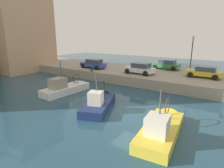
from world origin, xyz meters
TOP-DOWN VIEW (x-y plane):
  - water_surface at (0.00, 0.00)m, footprint 80.00×80.00m
  - quay_wall at (11.50, 0.00)m, footprint 9.00×56.00m
  - fishing_boat_white at (1.30, 8.50)m, footprint 6.32×2.40m
  - fishing_boat_navy at (-0.24, 2.94)m, footprint 5.99×3.77m
  - fishing_boat_yellow at (-1.60, -3.03)m, footprint 6.38×2.45m
  - parked_car_white at (9.48, 3.73)m, footprint 2.17×3.95m
  - parked_car_green at (14.59, 1.91)m, footprint 1.95×3.90m
  - parked_car_blue at (9.51, 11.47)m, footprint 1.96×4.07m
  - parked_car_yellow at (11.64, -3.56)m, footprint 2.08×3.83m
  - mooring_bollard_mid at (7.35, 10.00)m, footprint 0.28×0.28m
  - quay_streetlamp at (13.00, -1.69)m, footprint 0.36×0.36m
  - waterfront_building_west_mid at (6.43, 24.69)m, footprint 9.39×7.35m

SIDE VIEW (x-z plane):
  - water_surface at x=0.00m, z-range 0.00..0.00m
  - fishing_boat_navy at x=-0.24m, z-range -1.86..2.10m
  - fishing_boat_yellow at x=-1.60m, z-range -1.86..2.15m
  - fishing_boat_white at x=1.30m, z-range -2.00..2.34m
  - quay_wall at x=11.50m, z-range 0.00..1.20m
  - mooring_bollard_mid at x=7.35m, z-range 1.20..1.75m
  - parked_car_yellow at x=11.64m, z-range 1.22..2.54m
  - parked_car_blue at x=9.51m, z-range 1.22..2.59m
  - parked_car_white at x=9.48m, z-range 1.21..2.62m
  - parked_car_green at x=14.59m, z-range 1.22..2.64m
  - quay_streetlamp at x=13.00m, z-range 2.04..6.87m
  - waterfront_building_west_mid at x=6.43m, z-range 0.02..15.01m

